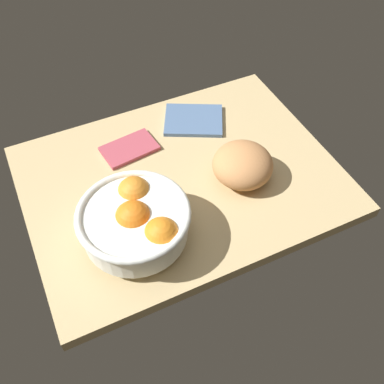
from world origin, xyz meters
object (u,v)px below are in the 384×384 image
fruit_bowl (136,220)px  bread_loaf (243,165)px  napkin_folded (194,120)px  napkin_spare (129,149)px

fruit_bowl → bread_loaf: (-28.38, -5.86, -1.93)cm
napkin_folded → napkin_spare: 19.43cm
napkin_folded → napkin_spare: (19.23, 2.78, -0.03)cm
fruit_bowl → napkin_spare: 27.57cm
bread_loaf → napkin_folded: (1.77, -22.86, -3.77)cm
bread_loaf → fruit_bowl: bearing=11.7°
fruit_bowl → bread_loaf: size_ratio=1.64×
napkin_folded → bread_loaf: bearing=94.4°
bread_loaf → napkin_spare: bearing=-43.7°
fruit_bowl → napkin_folded: (-26.61, -28.72, -5.71)cm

